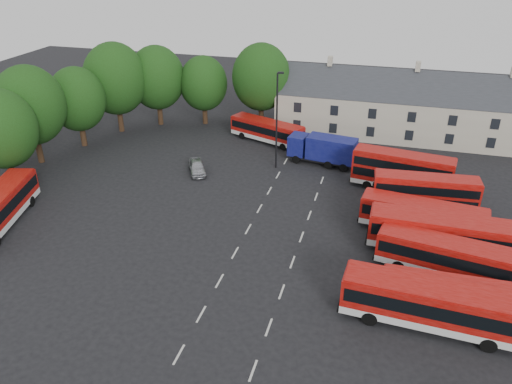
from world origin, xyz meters
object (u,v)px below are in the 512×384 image
at_px(bus_dd_south, 425,193).
at_px(lamppost, 277,119).
at_px(bus_row_a, 431,303).
at_px(box_truck, 323,149).
at_px(silver_car, 197,167).

bearing_deg(bus_dd_south, lamppost, 153.19).
distance_m(bus_dd_south, lamppost, 17.83).
height_order(bus_row_a, bus_dd_south, bus_dd_south).
distance_m(box_truck, lamppost, 6.90).
bearing_deg(box_truck, silver_car, -145.99).
height_order(bus_row_a, lamppost, lamppost).
distance_m(bus_dd_south, silver_car, 24.66).
bearing_deg(bus_row_a, bus_dd_south, 94.07).
height_order(bus_dd_south, silver_car, bus_dd_south).
relative_size(bus_dd_south, lamppost, 0.88).
xyz_separation_m(bus_row_a, lamppost, (-16.24, 22.81, 3.93)).
relative_size(bus_dd_south, box_truck, 1.21).
bearing_deg(bus_row_a, box_truck, 117.67).
bearing_deg(bus_dd_south, bus_row_a, -94.19).
height_order(silver_car, lamppost, lamppost).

